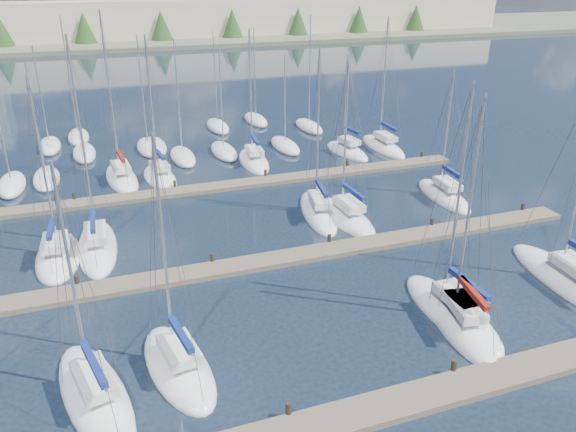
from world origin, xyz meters
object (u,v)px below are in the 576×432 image
object	(u,v)px
sailboat_o	(160,177)
sailboat_h	(58,256)
sailboat_n	(122,178)
sailboat_l	(346,217)
sailboat_d	(459,322)
sailboat_m	(444,196)
sailboat_r	(383,146)
sailboat_b	(95,395)
sailboat_f	(570,282)
sailboat_e	(451,312)
sailboat_i	(98,246)
sailboat_c	(179,366)
sailboat_k	(318,212)
sailboat_q	(347,151)
sailboat_p	(254,161)

from	to	relation	value
sailboat_o	sailboat_h	distance (m)	15.37
sailboat_n	sailboat_l	bearing A→B (deg)	-48.26
sailboat_o	sailboat_d	bearing A→B (deg)	-73.08
sailboat_o	sailboat_m	distance (m)	24.45
sailboat_r	sailboat_m	bearing A→B (deg)	-96.72
sailboat_b	sailboat_m	world-z (taller)	sailboat_b
sailboat_f	sailboat_e	bearing A→B (deg)	-172.89
sailboat_b	sailboat_i	bearing A→B (deg)	74.45
sailboat_l	sailboat_d	distance (m)	14.35
sailboat_e	sailboat_m	distance (m)	17.38
sailboat_c	sailboat_m	distance (m)	27.85
sailboat_n	sailboat_e	xyz separation A→B (m)	(14.87, -27.91, -0.01)
sailboat_f	sailboat_k	size ratio (longest dim) A/B	1.11
sailboat_c	sailboat_i	size ratio (longest dim) A/B	0.83
sailboat_l	sailboat_q	size ratio (longest dim) A/B	1.18
sailboat_l	sailboat_f	bearing A→B (deg)	-58.78
sailboat_m	sailboat_o	bearing A→B (deg)	155.60
sailboat_f	sailboat_k	bearing A→B (deg)	129.26
sailboat_e	sailboat_q	size ratio (longest dim) A/B	1.27
sailboat_f	sailboat_l	size ratio (longest dim) A/B	1.18
sailboat_q	sailboat_p	bearing A→B (deg)	172.60
sailboat_q	sailboat_l	bearing A→B (deg)	-121.87
sailboat_o	sailboat_n	distance (m)	3.35
sailboat_i	sailboat_l	size ratio (longest dim) A/B	1.19
sailboat_b	sailboat_e	world-z (taller)	sailboat_e
sailboat_h	sailboat_m	distance (m)	29.41
sailboat_i	sailboat_e	xyz separation A→B (m)	(17.53, -14.65, -0.01)
sailboat_o	sailboat_m	size ratio (longest dim) A/B	1.19
sailboat_f	sailboat_m	bearing A→B (deg)	91.24
sailboat_p	sailboat_b	distance (m)	32.81
sailboat_p	sailboat_o	bearing A→B (deg)	-164.51
sailboat_q	sailboat_h	bearing A→B (deg)	-158.45
sailboat_e	sailboat_d	size ratio (longest dim) A/B	1.03
sailboat_f	sailboat_b	size ratio (longest dim) A/B	1.26
sailboat_c	sailboat_m	bearing A→B (deg)	21.85
sailboat_o	sailboat_l	world-z (taller)	sailboat_o
sailboat_n	sailboat_d	size ratio (longest dim) A/B	1.17
sailboat_m	sailboat_r	bearing A→B (deg)	87.43
sailboat_c	sailboat_h	xyz separation A→B (m)	(-5.39, 13.53, -0.00)
sailboat_p	sailboat_b	bearing A→B (deg)	-113.32
sailboat_r	sailboat_e	world-z (taller)	sailboat_r
sailboat_f	sailboat_h	world-z (taller)	sailboat_f
sailboat_f	sailboat_p	xyz separation A→B (m)	(-10.97, 28.27, 0.01)
sailboat_p	sailboat_k	world-z (taller)	sailboat_p
sailboat_f	sailboat_m	distance (m)	14.33
sailboat_f	sailboat_h	size ratio (longest dim) A/B	1.16
sailboat_f	sailboat_p	size ratio (longest dim) A/B	1.10
sailboat_m	sailboat_k	size ratio (longest dim) A/B	0.84
sailboat_b	sailboat_h	bearing A→B (deg)	84.13
sailboat_i	sailboat_m	bearing A→B (deg)	1.77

